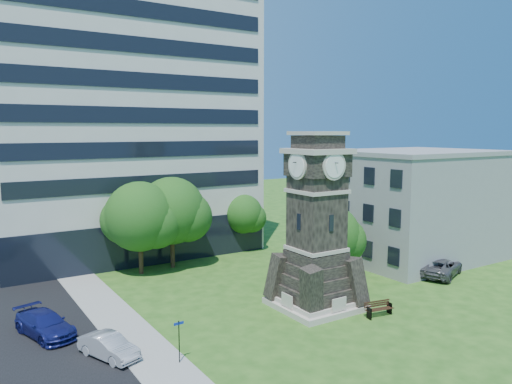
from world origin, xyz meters
TOP-DOWN VIEW (x-y plane):
  - ground at (0.00, 0.00)m, footprint 160.00×160.00m
  - sidewalk at (-9.50, 5.00)m, footprint 3.00×70.00m
  - clock_tower at (3.00, 2.00)m, footprint 5.40×5.40m
  - office_tall at (-3.20, 25.84)m, footprint 26.20×15.11m
  - office_low at (19.97, 8.00)m, footprint 15.20×12.20m
  - car_street_mid at (-11.49, 1.87)m, footprint 2.70×4.09m
  - car_street_north at (-13.88, 6.86)m, footprint 3.32×5.34m
  - car_east_lot at (16.75, 2.11)m, footprint 6.03×4.45m
  - park_bench at (5.44, -1.63)m, footprint 2.00×0.53m
  - street_sign at (-8.52, -0.80)m, footprint 0.56×0.06m
  - tree_nw at (-4.40, 16.44)m, footprint 6.59×5.99m
  - tree_nc at (-1.31, 16.85)m, footprint 6.64×6.04m
  - tree_ne at (7.16, 18.67)m, footprint 4.40×4.00m
  - tree_east at (8.20, 6.58)m, footprint 5.70×5.18m

SIDE VIEW (x-z plane):
  - ground at x=0.00m, z-range 0.00..0.00m
  - sidewalk at x=-9.50m, z-range 0.00..0.06m
  - park_bench at x=5.44m, z-range 0.03..1.07m
  - car_street_mid at x=-11.49m, z-range 0.00..1.27m
  - car_street_north at x=-13.88m, z-range 0.00..1.44m
  - car_east_lot at x=16.75m, z-range 0.00..1.52m
  - street_sign at x=-8.52m, z-range 0.30..2.64m
  - tree_east at x=8.20m, z-range 0.38..6.63m
  - tree_ne at x=7.16m, z-range 0.78..6.64m
  - tree_nw at x=-4.40m, z-range 0.80..8.80m
  - tree_nc at x=-1.31m, z-range 0.87..9.07m
  - office_low at x=19.97m, z-range 0.01..10.41m
  - clock_tower at x=3.00m, z-range -0.83..11.39m
  - office_tall at x=-3.20m, z-range -0.08..28.52m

